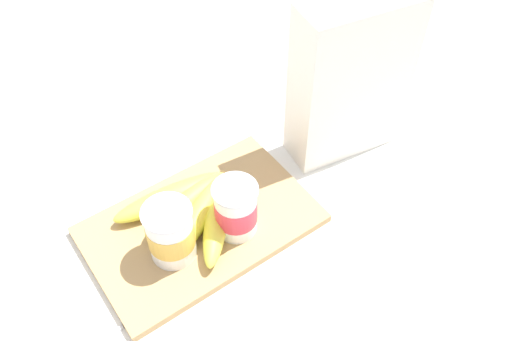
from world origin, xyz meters
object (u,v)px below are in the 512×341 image
cutting_board (201,224)px  yogurt_cup_front (236,209)px  yogurt_cup_back (171,233)px  banana_bunch (193,207)px  cereal_box (350,80)px

cutting_board → yogurt_cup_front: (-0.04, 0.04, 0.05)m
yogurt_cup_back → banana_bunch: yogurt_cup_back is taller
cutting_board → banana_bunch: banana_bunch is taller
cutting_board → cereal_box: 0.33m
cutting_board → cereal_box: cereal_box is taller
cereal_box → yogurt_cup_front: (0.26, 0.05, -0.08)m
cutting_board → banana_bunch: size_ratio=1.71×
yogurt_cup_back → yogurt_cup_front: bearing=170.0°
cutting_board → yogurt_cup_back: yogurt_cup_back is taller
cutting_board → yogurt_cup_back: (0.06, 0.02, 0.06)m
yogurt_cup_front → yogurt_cup_back: 0.10m
banana_bunch → yogurt_cup_back: bearing=35.1°
cereal_box → yogurt_cup_front: bearing=-158.2°
yogurt_cup_front → banana_bunch: 0.08m
yogurt_cup_back → banana_bunch: 0.08m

